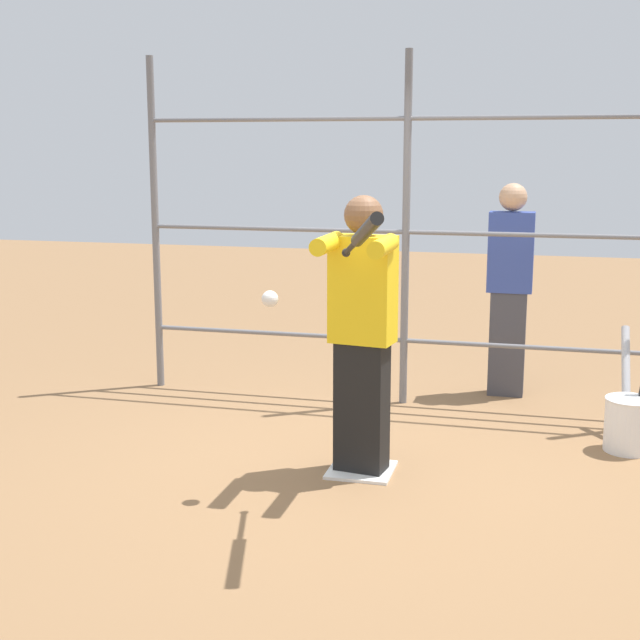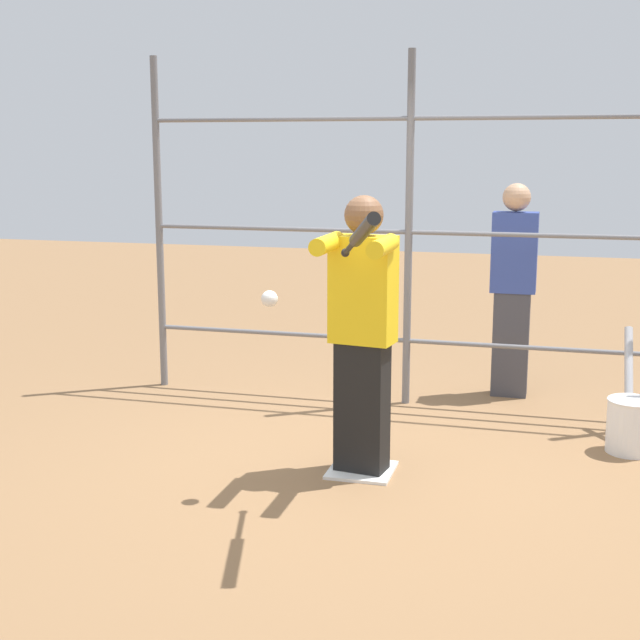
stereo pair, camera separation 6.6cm
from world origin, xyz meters
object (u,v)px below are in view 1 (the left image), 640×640
Objects in this scene: batter at (362,327)px; softball_in_flight at (270,299)px; baseball_bat_swinging at (364,233)px; bat_bucket at (630,419)px; bystander_behind_fence at (509,287)px.

softball_in_flight is (0.44, 0.46, 0.23)m from batter.
baseball_bat_swinging is 0.91m from softball_in_flight.
baseball_bat_swinging reaches higher than bat_bucket.
bystander_behind_fence is (-0.58, -3.00, -0.70)m from baseball_bat_swinging.
batter is 2.10× the size of baseball_bat_swinging.
batter is 1.16m from baseball_bat_swinging.
baseball_bat_swinging is at bearing 51.05° from bat_bucket.
bat_bucket is (-1.47, -1.81, -1.38)m from baseball_bat_swinging.
softball_in_flight is at bearing 32.49° from bat_bucket.
bat_bucket is 1.63m from bystander_behind_fence.
bat_bucket is (-2.11, -1.34, -0.95)m from softball_in_flight.
softball_in_flight reaches higher than bat_bucket.
batter reaches higher than baseball_bat_swinging.
bystander_behind_fence is (-0.78, -2.08, -0.03)m from batter.
softball_in_flight is at bearing -36.42° from baseball_bat_swinging.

